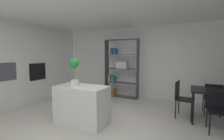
# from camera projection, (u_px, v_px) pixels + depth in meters

# --- Properties ---
(ground_plane) EXTENTS (10.13, 10.13, 0.00)m
(ground_plane) POSITION_uv_depth(u_px,v_px,m) (98.00, 129.00, 3.43)
(ground_plane) COLOR beige
(ceiling_slab) EXTENTS (7.36, 6.14, 0.06)m
(ceiling_slab) POSITION_uv_depth(u_px,v_px,m) (97.00, 2.00, 3.17)
(ceiling_slab) COLOR white
(ceiling_slab) RESTS_ON ground_plane
(back_partition) EXTENTS (7.36, 0.06, 2.65)m
(back_partition) POSITION_uv_depth(u_px,v_px,m) (139.00, 62.00, 6.02)
(back_partition) COLOR white
(back_partition) RESTS_ON ground_plane
(tall_cabinet_run_left) EXTENTS (0.64, 5.54, 2.65)m
(tall_cabinet_run_left) POSITION_uv_depth(u_px,v_px,m) (5.00, 64.00, 4.76)
(tall_cabinet_run_left) COLOR white
(tall_cabinet_run_left) RESTS_ON ground_plane
(built_in_oven) EXTENTS (0.06, 0.61, 0.57)m
(built_in_oven) POSITION_uv_depth(u_px,v_px,m) (38.00, 71.00, 5.42)
(built_in_oven) COLOR black
(built_in_oven) RESTS_ON ground_plane
(kitchen_island) EXTENTS (1.23, 0.65, 0.89)m
(kitchen_island) POSITION_uv_depth(u_px,v_px,m) (82.00, 104.00, 3.72)
(kitchen_island) COLOR white
(kitchen_island) RESTS_ON ground_plane
(potted_plant_on_island) EXTENTS (0.23, 0.23, 0.65)m
(potted_plant_on_island) POSITION_uv_depth(u_px,v_px,m) (74.00, 69.00, 3.66)
(potted_plant_on_island) COLOR white
(potted_plant_on_island) RESTS_ON kitchen_island
(open_bookshelf) EXTENTS (1.29, 0.31, 2.18)m
(open_bookshelf) POSITION_uv_depth(u_px,v_px,m) (120.00, 69.00, 5.99)
(open_bookshelf) COLOR #4C4C51
(open_bookshelf) RESTS_ON ground_plane
(dining_table) EXTENTS (1.05, 0.87, 0.79)m
(dining_table) POSITION_uv_depth(u_px,v_px,m) (215.00, 94.00, 3.70)
(dining_table) COLOR black
(dining_table) RESTS_ON ground_plane
(dining_chair_near) EXTENTS (0.44, 0.47, 0.88)m
(dining_chair_near) POSITION_uv_depth(u_px,v_px,m) (218.00, 107.00, 3.31)
(dining_chair_near) COLOR black
(dining_chair_near) RESTS_ON ground_plane
(dining_chair_far) EXTENTS (0.43, 0.44, 0.86)m
(dining_chair_far) POSITION_uv_depth(u_px,v_px,m) (213.00, 96.00, 4.13)
(dining_chair_far) COLOR black
(dining_chair_far) RESTS_ON ground_plane
(dining_chair_island_side) EXTENTS (0.47, 0.50, 0.93)m
(dining_chair_island_side) POSITION_uv_depth(u_px,v_px,m) (181.00, 96.00, 4.05)
(dining_chair_island_side) COLOR black
(dining_chair_island_side) RESTS_ON ground_plane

